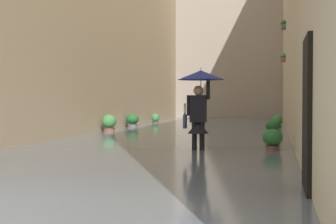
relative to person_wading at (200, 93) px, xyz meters
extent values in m
plane|color=#605B56|center=(1.21, -6.16, -1.53)|extent=(65.61, 65.61, 0.00)
cube|color=slate|center=(1.21, -6.16, -1.43)|extent=(7.55, 32.24, 0.20)
cube|color=black|center=(-2.14, 4.60, -0.43)|extent=(0.08, 1.10, 2.20)
cube|color=#9E563D|center=(-2.06, -11.19, 1.64)|extent=(0.20, 0.70, 0.18)
ellipsoid|color=#428947|center=(-2.06, -11.19, 1.80)|extent=(0.28, 0.76, 0.24)
cube|color=#66605B|center=(-2.06, -10.76, 3.06)|extent=(0.20, 0.70, 0.18)
ellipsoid|color=#2D7033|center=(-2.06, -10.76, 3.22)|extent=(0.28, 0.76, 0.24)
cube|color=#A89989|center=(1.21, -20.18, 5.30)|extent=(10.35, 1.80, 13.66)
cube|color=#4C4233|center=(0.12, 0.01, -1.48)|extent=(0.12, 0.25, 0.10)
cylinder|color=black|center=(0.12, 0.01, -1.06)|extent=(0.13, 0.13, 0.75)
cube|color=#4C4233|center=(-0.06, 0.00, -1.48)|extent=(0.12, 0.25, 0.10)
cylinder|color=black|center=(-0.06, 0.00, -1.06)|extent=(0.13, 0.13, 0.75)
cube|color=black|center=(0.03, 0.00, -0.37)|extent=(0.39, 0.24, 0.63)
cone|color=black|center=(0.03, 0.00, -0.80)|extent=(0.53, 0.53, 0.28)
sphere|color=tan|center=(0.03, 0.00, 0.06)|extent=(0.23, 0.23, 0.23)
cylinder|color=black|center=(-0.20, -0.01, 0.07)|extent=(0.09, 0.09, 0.44)
cylinder|color=black|center=(0.26, 0.01, -0.29)|extent=(0.09, 0.09, 0.48)
cylinder|color=black|center=(-0.03, 0.00, 0.19)|extent=(0.02, 0.02, 0.47)
cone|color=navy|center=(-0.03, 0.00, 0.42)|extent=(1.09, 1.09, 0.22)
cylinder|color=black|center=(-0.03, 0.00, 0.56)|extent=(0.01, 0.01, 0.08)
cube|color=#334766|center=(0.34, 0.04, -0.66)|extent=(0.07, 0.28, 0.32)
torus|color=#334766|center=(0.34, 0.04, -0.38)|extent=(0.04, 0.30, 0.30)
cylinder|color=brown|center=(-1.81, -9.49, -1.40)|extent=(0.33, 0.33, 0.26)
torus|color=brown|center=(-1.81, -9.49, -1.27)|extent=(0.36, 0.36, 0.04)
ellipsoid|color=#428947|center=(-1.81, -9.49, -1.03)|extent=(0.41, 0.41, 0.47)
cylinder|color=brown|center=(-1.67, -0.33, -1.38)|extent=(0.30, 0.30, 0.29)
torus|color=brown|center=(-1.67, -0.33, -1.24)|extent=(0.34, 0.34, 0.04)
ellipsoid|color=#2D7033|center=(-1.67, -0.33, -1.04)|extent=(0.46, 0.46, 0.40)
cylinder|color=#66605B|center=(4.14, -12.09, -1.41)|extent=(0.30, 0.30, 0.25)
torus|color=#56524E|center=(4.14, -12.09, -1.28)|extent=(0.34, 0.34, 0.04)
ellipsoid|color=#428947|center=(4.14, -12.09, -1.07)|extent=(0.40, 0.40, 0.43)
cylinder|color=#66605B|center=(4.23, -8.48, -1.37)|extent=(0.41, 0.41, 0.32)
torus|color=#56524E|center=(4.23, -8.48, -1.21)|extent=(0.45, 0.45, 0.04)
ellipsoid|color=#23602D|center=(4.23, -8.48, -0.99)|extent=(0.54, 0.54, 0.44)
cylinder|color=brown|center=(4.22, -5.53, -1.37)|extent=(0.41, 0.41, 0.33)
torus|color=brown|center=(4.22, -5.53, -1.20)|extent=(0.45, 0.45, 0.04)
ellipsoid|color=#428947|center=(4.22, -5.53, -0.95)|extent=(0.53, 0.53, 0.49)
cylinder|color=#66605B|center=(-1.63, -6.07, -1.40)|extent=(0.41, 0.41, 0.26)
torus|color=#56524E|center=(-1.63, -6.07, -1.27)|extent=(0.45, 0.45, 0.04)
ellipsoid|color=#23602D|center=(-1.63, -6.07, -1.08)|extent=(0.48, 0.48, 0.38)
camera|label=1|loc=(-1.74, 11.05, -0.14)|focal=51.06mm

